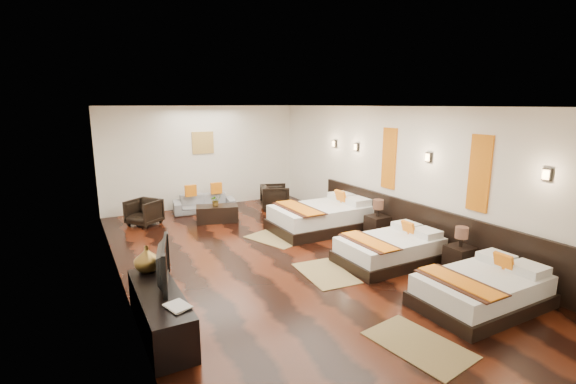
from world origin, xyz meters
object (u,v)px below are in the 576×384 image
coffee_table (217,214)px  tv_console (160,312)px  nightstand_b (377,224)px  armchair_left (144,212)px  tv (158,264)px  table_plant (216,200)px  bed_mid (390,249)px  nightstand_a (459,256)px  armchair_right (275,197)px  bed_near (483,290)px  figurine (147,259)px  book (169,310)px  bed_far (322,217)px  sofa (204,203)px

coffee_table → tv_console: bearing=-117.1°
nightstand_b → armchair_left: bearing=141.8°
tv → table_plant: (2.20, 4.24, -0.29)m
bed_mid → nightstand_a: bearing=-49.9°
armchair_right → table_plant: table_plant is taller
bed_near → table_plant: (-1.94, 5.95, 0.30)m
figurine → coffee_table: size_ratio=0.37×
tv → armchair_right: bearing=-26.4°
tv → bed_mid: bearing=-72.9°
nightstand_a → table_plant: (-2.69, 4.95, 0.26)m
tv → armchair_left: 4.87m
tv_console → coffee_table: (2.28, 4.45, -0.08)m
book → coffee_table: 5.51m
bed_mid → coffee_table: size_ratio=1.87×
coffee_table → table_plant: 0.34m
tv_console → bed_near: bearing=-19.7°
bed_mid → nightstand_a: nightstand_a is taller
bed_far → tv_console: bearing=-147.6°
armchair_left → coffee_table: 1.73m
armchair_right → table_plant: bearing=122.3°
figurine → sofa: figurine is taller
tv_console → sofa: bearing=67.5°
sofa → armchair_right: size_ratio=2.17×
bed_near → tv_console: bearing=160.3°
figurine → coffee_table: bearing=58.6°
bed_mid → coffee_table: (-1.92, 4.05, -0.04)m
bed_mid → sofa: bed_mid is taller
armchair_left → nightstand_a: bearing=1.6°
bed_far → book: (-4.20, -3.22, 0.27)m
tv_console → armchair_right: size_ratio=2.44×
table_plant → sofa: bearing=88.6°
book → bed_far: bearing=37.5°
book → coffee_table: book is taller
bed_mid → sofa: size_ratio=1.17×
bed_far → coffee_table: bearing=137.1°
bed_near → armchair_left: (-3.55, 6.52, 0.07)m
tv_console → figurine: figurine is taller
sofa → book: bearing=-101.4°
nightstand_a → book: bearing=-179.3°
bed_near → coffee_table: size_ratio=1.88×
nightstand_b → table_plant: bearing=133.7°
nightstand_b → tv: (-4.89, -1.43, 0.54)m
bed_mid → tv_console: bearing=-174.5°
bed_mid → book: bearing=-167.2°
tv → figurine: size_ratio=2.61×
bed_near → nightstand_b: 3.23m
bed_mid → armchair_right: size_ratio=2.54×
tv → nightstand_b: bearing=-59.3°
tv → armchair_left: tv is taller
bed_far → bed_mid: bearing=-90.1°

